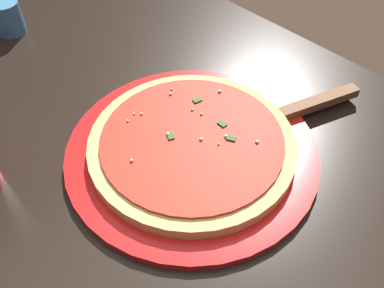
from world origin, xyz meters
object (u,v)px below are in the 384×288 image
at_px(pizza_server, 295,111).
at_px(cup_small_sauce, 8,18).
at_px(pizza, 192,144).
at_px(serving_plate, 192,151).

distance_m(pizza_server, cup_small_sauce, 0.52).
distance_m(pizza, cup_small_sauce, 0.43).
distance_m(serving_plate, pizza, 0.01).
distance_m(pizza, pizza_server, 0.16).
bearing_deg(cup_small_sauce, pizza, -176.49).
relative_size(serving_plate, cup_small_sauce, 5.81).
distance_m(serving_plate, pizza_server, 0.16).
height_order(serving_plate, pizza, pizza).
height_order(serving_plate, pizza_server, pizza_server).
bearing_deg(pizza, serving_plate, 117.42).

